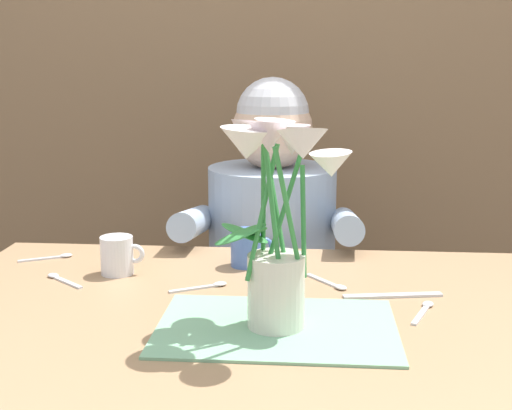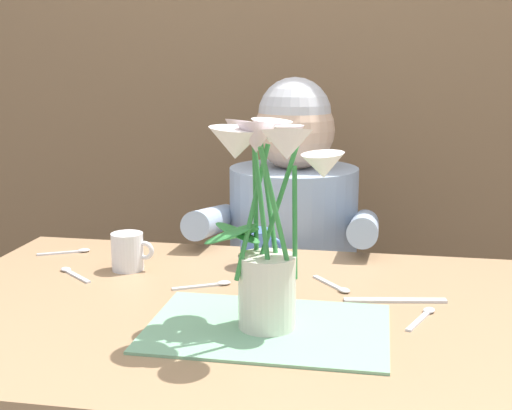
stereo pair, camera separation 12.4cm
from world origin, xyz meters
The scene contains 13 objects.
wood_panel_backdrop centered at (0.00, 1.05, 1.25)m, with size 4.00×0.10×2.50m, color brown.
dining_table centered at (0.00, 0.00, 0.64)m, with size 1.20×0.80×0.74m.
seated_person centered at (0.02, 0.62, 0.56)m, with size 0.45×0.47×1.14m.
striped_placemat centered at (0.07, -0.09, 0.74)m, with size 0.40×0.28×0.01m, color #7AB289.
flower_vase centered at (0.06, -0.09, 0.95)m, with size 0.24×0.26×0.35m.
dinner_knife centered at (0.28, 0.08, 0.74)m, with size 0.19×0.02×0.01m, color silver.
tea_cup centered at (-0.02, 0.26, 0.78)m, with size 0.09×0.07×0.08m.
ceramic_mug centered at (-0.28, 0.18, 0.78)m, with size 0.09×0.07×0.08m.
spoon_0 centered at (-0.08, 0.10, 0.74)m, with size 0.11×0.07×0.01m.
spoon_1 centered at (0.16, 0.14, 0.74)m, with size 0.09×0.10×0.01m.
spoon_2 centered at (0.33, 0.01, 0.74)m, with size 0.06×0.12×0.01m.
spoon_3 centered at (-0.46, 0.28, 0.74)m, with size 0.11×0.07×0.01m.
spoon_4 centered at (-0.39, 0.13, 0.74)m, with size 0.10×0.09×0.01m.
Camera 2 is at (0.24, -1.16, 1.19)m, focal length 48.40 mm.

